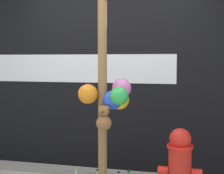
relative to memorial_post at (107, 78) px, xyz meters
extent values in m
cube|color=black|center=(-0.24, 1.22, 0.33)|extent=(10.00, 0.20, 3.36)
cube|color=silver|center=(-0.97, 1.12, 0.06)|extent=(3.23, 0.01, 0.39)
cube|color=gray|center=(-0.24, 0.78, -1.31)|extent=(8.00, 0.12, 0.08)
cylinder|color=olive|center=(-0.05, 0.00, -0.11)|extent=(0.09, 0.09, 2.48)
sphere|color=orange|center=(-0.19, -0.08, -0.17)|extent=(0.21, 0.21, 0.21)
sphere|color=#D66BB2|center=(0.13, 0.08, -0.11)|extent=(0.21, 0.21, 0.21)
sphere|color=blue|center=(0.05, -0.01, -0.23)|extent=(0.20, 0.20, 0.20)
sphere|color=yellow|center=(0.10, 0.11, -0.24)|extent=(0.22, 0.22, 0.22)
sphere|color=green|center=(0.14, -0.08, -0.18)|extent=(0.19, 0.19, 0.19)
sphere|color=brown|center=(-0.01, -0.12, -0.46)|extent=(0.16, 0.16, 0.16)
sphere|color=brown|center=(-0.01, -0.12, -0.33)|extent=(0.11, 0.11, 0.11)
sphere|color=brown|center=(-0.04, -0.12, -0.30)|extent=(0.05, 0.05, 0.05)
sphere|color=brown|center=(0.03, -0.12, -0.30)|extent=(0.05, 0.05, 0.05)
sphere|color=brown|center=(-0.01, -0.17, -0.33)|extent=(0.04, 0.04, 0.04)
cylinder|color=red|center=(0.74, 0.22, -0.74)|extent=(0.28, 0.28, 0.03)
sphere|color=red|center=(0.74, 0.22, -0.66)|extent=(0.23, 0.23, 0.23)
cylinder|color=red|center=(0.57, 0.22, -1.02)|extent=(0.11, 0.11, 0.11)
cylinder|color=red|center=(0.92, 0.22, -1.02)|extent=(0.11, 0.11, 0.11)
cylinder|color=black|center=(0.12, -0.01, -0.99)|extent=(0.03, 0.03, 0.01)
cylinder|color=#337038|center=(-0.13, 0.18, -1.08)|extent=(0.03, 0.03, 0.09)
cylinder|color=black|center=(-0.13, 0.18, -1.03)|extent=(0.03, 0.03, 0.01)
cylinder|color=#93CCE0|center=(-0.33, -0.07, -1.02)|extent=(0.02, 0.02, 0.06)
cylinder|color=gold|center=(-0.33, -0.07, -0.98)|extent=(0.02, 0.02, 0.01)
cylinder|color=#337038|center=(0.23, 0.02, -1.01)|extent=(0.03, 0.03, 0.06)
cylinder|color=black|center=(0.23, 0.02, -0.98)|extent=(0.03, 0.03, 0.01)
cylinder|color=#B2DBEA|center=(-0.12, 0.07, -1.05)|extent=(0.04, 0.04, 0.06)
cylinder|color=black|center=(-0.12, 0.07, -1.02)|extent=(0.04, 0.04, 0.01)
cube|color=#8C99B2|center=(-0.39, 0.87, -1.35)|extent=(0.12, 0.12, 0.01)
camera|label=1|loc=(0.91, -3.41, 0.19)|focal=54.48mm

